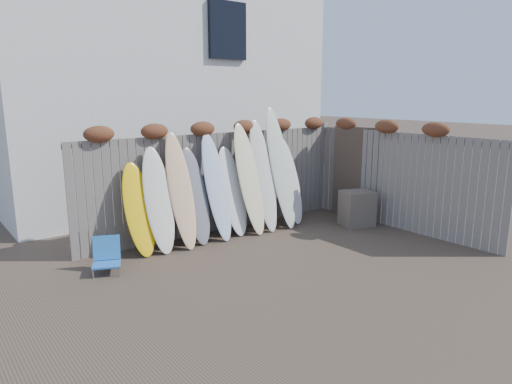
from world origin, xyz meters
TOP-DOWN VIEW (x-y plane):
  - ground at (0.00, 0.00)m, footprint 80.00×80.00m
  - back_fence at (0.06, 2.39)m, footprint 6.05×0.28m
  - right_fence at (2.99, 0.25)m, footprint 0.28×4.40m
  - house at (0.50, 6.50)m, footprint 8.50×5.50m
  - beach_chair at (-2.68, 1.59)m, footprint 0.56×0.57m
  - wooden_crate at (2.48, 0.88)m, footprint 0.78×0.71m
  - lattice_panel at (3.01, 1.25)m, footprint 0.36×1.34m
  - surfboard_0 at (-1.92, 2.02)m, footprint 0.53×0.59m
  - surfboard_1 at (-1.56, 1.98)m, footprint 0.55×0.69m
  - surfboard_2 at (-1.13, 1.97)m, footprint 0.48×0.75m
  - surfboard_3 at (-0.81, 2.01)m, footprint 0.52×0.65m
  - surfboard_4 at (-0.36, 1.97)m, footprint 0.49×0.74m
  - surfboard_5 at (0.05, 2.02)m, footprint 0.59×0.66m
  - surfboard_6 at (0.39, 1.92)m, footprint 0.54×0.79m
  - surfboard_7 at (0.76, 1.93)m, footprint 0.54×0.83m
  - surfboard_8 at (1.20, 1.91)m, footprint 0.52×0.89m
  - surfboard_9 at (1.52, 1.97)m, footprint 0.58×0.70m

SIDE VIEW (x-z plane):
  - ground at x=0.00m, z-range 0.00..0.00m
  - beach_chair at x=-2.68m, z-range -0.02..0.53m
  - wooden_crate at x=2.48m, z-range 0.00..0.74m
  - surfboard_0 at x=-1.92m, z-range 0.00..1.61m
  - surfboard_5 at x=0.05m, z-range 0.00..1.75m
  - surfboard_3 at x=-0.81m, z-range 0.00..1.79m
  - surfboard_1 at x=-1.56m, z-range 0.00..1.85m
  - surfboard_9 at x=1.52m, z-range 0.00..1.85m
  - surfboard_4 at x=-0.36m, z-range 0.00..2.04m
  - lattice_panel at x=3.01m, z-range 0.00..2.05m
  - surfboard_2 at x=-1.13m, z-range 0.00..2.09m
  - surfboard_6 at x=0.39m, z-range 0.00..2.20m
  - surfboard_7 at x=0.76m, z-range 0.00..2.25m
  - right_fence at x=2.99m, z-range 0.02..2.26m
  - back_fence at x=0.06m, z-range 0.06..2.30m
  - surfboard_8 at x=1.20m, z-range 0.00..2.49m
  - house at x=0.50m, z-range 0.04..6.36m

